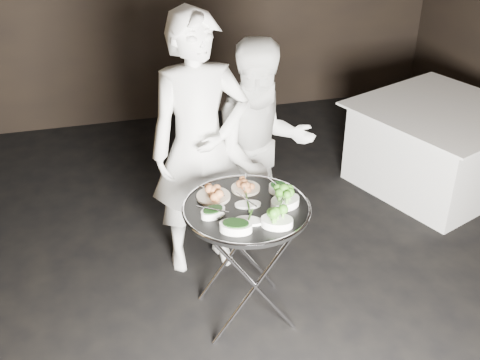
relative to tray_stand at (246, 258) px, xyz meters
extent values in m
cube|color=black|center=(0.05, -0.15, -0.49)|extent=(6.00, 7.00, 0.05)
cylinder|color=silver|center=(0.00, -0.22, -0.06)|extent=(0.56, 0.03, 0.83)
cylinder|color=silver|center=(0.00, -0.22, -0.06)|extent=(0.56, 0.03, 0.83)
cylinder|color=silver|center=(0.00, 0.22, -0.06)|extent=(0.56, 0.03, 0.83)
cylinder|color=silver|center=(0.00, 0.22, -0.06)|extent=(0.56, 0.03, 0.83)
cylinder|color=silver|center=(-0.24, 0.00, 0.33)|extent=(0.02, 0.48, 0.02)
cylinder|color=silver|center=(0.24, 0.00, 0.33)|extent=(0.02, 0.48, 0.02)
cylinder|color=black|center=(0.00, 0.00, 0.36)|extent=(0.77, 0.77, 0.03)
torus|color=silver|center=(0.00, 0.00, 0.38)|extent=(0.78, 0.78, 0.02)
cylinder|color=beige|center=(-0.17, 0.16, 0.39)|extent=(0.21, 0.21, 0.02)
cylinder|color=beige|center=(0.05, 0.20, 0.39)|extent=(0.18, 0.18, 0.02)
cylinder|color=white|center=(0.24, 0.13, 0.40)|extent=(0.12, 0.12, 0.04)
cylinder|color=silver|center=(-0.18, 0.16, 0.43)|extent=(0.13, 0.17, 0.01)
cylinder|color=silver|center=(0.05, 0.21, 0.43)|extent=(0.07, 0.20, 0.01)
cylinder|color=silver|center=(0.23, 0.13, 0.43)|extent=(0.06, 0.20, 0.01)
cylinder|color=silver|center=(-0.22, -0.05, 0.43)|extent=(0.17, 0.12, 0.01)
cylinder|color=silver|center=(0.22, -0.05, 0.43)|extent=(0.13, 0.17, 0.01)
cylinder|color=silver|center=(0.00, 0.01, 0.43)|extent=(0.08, 0.19, 0.01)
imported|color=silver|center=(-0.15, 0.65, 0.48)|extent=(0.70, 0.47, 1.89)
imported|color=silver|center=(0.32, 0.74, 0.36)|extent=(0.84, 0.68, 1.64)
cube|color=white|center=(2.11, 1.22, -0.10)|extent=(1.17, 1.17, 0.73)
cube|color=white|center=(2.11, 1.22, 0.28)|extent=(1.31, 1.31, 0.02)
camera|label=1|loc=(-0.82, -2.94, 2.34)|focal=45.00mm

